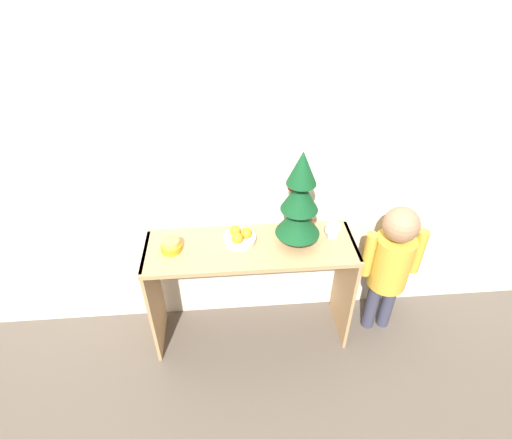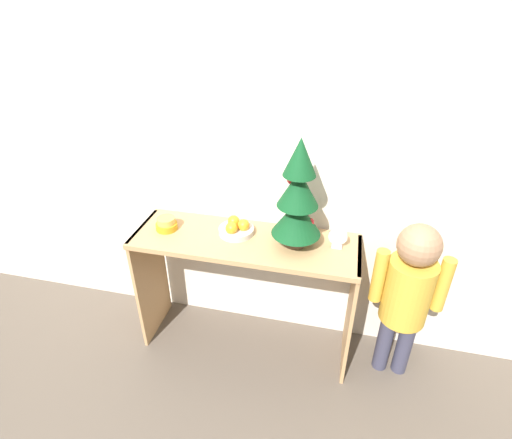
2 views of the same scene
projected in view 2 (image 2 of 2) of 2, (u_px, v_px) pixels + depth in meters
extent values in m
plane|color=brown|center=(238.00, 366.00, 2.48)|extent=(12.00, 12.00, 0.00)
cube|color=beige|center=(255.00, 149.00, 2.22)|extent=(7.00, 0.05, 2.50)
cube|color=tan|center=(245.00, 242.00, 2.24)|extent=(1.28, 0.42, 0.03)
cube|color=tan|center=(151.00, 279.00, 2.57)|extent=(0.02, 0.39, 0.81)
cube|color=tan|center=(350.00, 311.00, 2.32)|extent=(0.02, 0.39, 0.81)
cylinder|color=#4C3828|center=(295.00, 241.00, 2.18)|extent=(0.11, 0.11, 0.05)
cylinder|color=brown|center=(296.00, 234.00, 2.16)|extent=(0.02, 0.02, 0.04)
cone|color=#0F421E|center=(297.00, 217.00, 2.10)|extent=(0.27, 0.27, 0.20)
cone|color=#0F421E|center=(298.00, 188.00, 2.01)|extent=(0.22, 0.22, 0.20)
cone|color=#0F421E|center=(300.00, 157.00, 1.93)|extent=(0.17, 0.17, 0.20)
sphere|color=silver|center=(304.00, 200.00, 2.12)|extent=(0.05, 0.05, 0.05)
sphere|color=red|center=(292.00, 179.00, 2.05)|extent=(0.05, 0.05, 0.05)
sphere|color=red|center=(310.00, 222.00, 2.12)|extent=(0.04, 0.04, 0.04)
cylinder|color=#B7B2A8|center=(236.00, 231.00, 2.28)|extent=(0.20, 0.20, 0.04)
sphere|color=orange|center=(244.00, 225.00, 2.26)|extent=(0.07, 0.07, 0.07)
sphere|color=orange|center=(234.00, 221.00, 2.30)|extent=(0.07, 0.07, 0.07)
sphere|color=orange|center=(232.00, 228.00, 2.23)|extent=(0.07, 0.07, 0.07)
cylinder|color=#B78419|center=(167.00, 226.00, 2.32)|extent=(0.12, 0.12, 0.04)
cylinder|color=gold|center=(166.00, 221.00, 2.30)|extent=(0.10, 0.10, 0.04)
cube|color=#B2B2B7|center=(337.00, 245.00, 2.17)|extent=(0.06, 0.04, 0.02)
cylinder|color=#B2B2B7|center=(338.00, 236.00, 2.14)|extent=(0.10, 0.02, 0.10)
cylinder|color=white|center=(338.00, 237.00, 2.13)|extent=(0.09, 0.00, 0.09)
cylinder|color=#38384C|center=(384.00, 341.00, 2.37)|extent=(0.09, 0.09, 0.42)
cylinder|color=#38384C|center=(404.00, 345.00, 2.35)|extent=(0.09, 0.09, 0.42)
cylinder|color=gold|center=(408.00, 291.00, 2.15)|extent=(0.25, 0.25, 0.38)
sphere|color=#997051|center=(419.00, 245.00, 2.00)|extent=(0.22, 0.22, 0.22)
cylinder|color=gold|center=(379.00, 276.00, 2.15)|extent=(0.07, 0.07, 0.33)
cylinder|color=gold|center=(443.00, 285.00, 2.08)|extent=(0.07, 0.07, 0.33)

